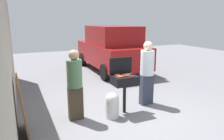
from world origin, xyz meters
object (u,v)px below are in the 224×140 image
at_px(hot_dog_2, 117,75).
at_px(leaning_board, 23,108).
at_px(hot_dog_11, 119,76).
at_px(hot_dog_12, 123,75).
at_px(hot_dog_10, 122,77).
at_px(person_right, 147,71).
at_px(hot_dog_0, 118,76).
at_px(hot_dog_7, 128,74).
at_px(person_left, 75,83).
at_px(parked_minivan, 111,48).
at_px(hot_dog_8, 120,77).
at_px(propane_tank, 112,105).
at_px(hot_dog_5, 127,75).
at_px(hot_dog_4, 129,74).
at_px(hot_dog_6, 131,76).
at_px(hot_dog_9, 126,76).
at_px(bbq_grill, 125,82).
at_px(hot_dog_3, 125,74).
at_px(hot_dog_1, 117,75).

relative_size(hot_dog_2, leaning_board, 0.11).
relative_size(hot_dog_11, hot_dog_12, 1.00).
distance_m(hot_dog_10, person_right, 0.99).
distance_m(hot_dog_0, hot_dog_7, 0.30).
bearing_deg(person_left, hot_dog_12, -6.34).
bearing_deg(parked_minivan, hot_dog_8, 68.99).
relative_size(hot_dog_7, hot_dog_12, 1.00).
bearing_deg(hot_dog_0, propane_tank, -146.99).
xyz_separation_m(hot_dog_5, hot_dog_10, (-0.19, -0.07, 0.00)).
relative_size(hot_dog_4, hot_dog_5, 1.00).
distance_m(hot_dog_6, hot_dog_9, 0.12).
bearing_deg(hot_dog_12, bbq_grill, -10.61).
bearing_deg(hot_dog_3, hot_dog_10, -135.98).
distance_m(hot_dog_4, hot_dog_7, 0.08).
xyz_separation_m(bbq_grill, person_right, (0.81, 0.26, 0.14)).
distance_m(hot_dog_1, hot_dog_2, 0.06).
bearing_deg(hot_dog_8, person_right, 20.17).
xyz_separation_m(hot_dog_0, person_right, (0.99, 0.25, -0.02)).
bearing_deg(hot_dog_6, parked_minivan, 71.43).
xyz_separation_m(hot_dog_3, hot_dog_5, (0.02, -0.09, 0.00)).
height_order(propane_tank, leaning_board, leaning_board).
relative_size(bbq_grill, hot_dog_5, 7.30).
distance_m(hot_dog_11, person_right, 1.01).
xyz_separation_m(hot_dog_2, leaning_board, (-2.20, -0.32, -0.36)).
bearing_deg(hot_dog_6, person_right, 28.66).
distance_m(hot_dog_2, hot_dog_8, 0.24).
bearing_deg(hot_dog_2, person_left, 179.89).
bearing_deg(person_right, hot_dog_6, 43.69).
height_order(hot_dog_2, propane_tank, hot_dog_2).
height_order(person_right, parked_minivan, parked_minivan).
bearing_deg(hot_dog_12, hot_dog_11, -158.90).
relative_size(hot_dog_2, parked_minivan, 0.03).
bearing_deg(person_left, hot_dog_10, -10.94).
height_order(hot_dog_11, hot_dog_12, same).
bearing_deg(hot_dog_4, hot_dog_0, -165.24).
xyz_separation_m(hot_dog_0, hot_dog_2, (0.05, 0.13, 0.00)).
distance_m(hot_dog_5, hot_dog_6, 0.14).
bearing_deg(hot_dog_8, hot_dog_9, 13.39).
bearing_deg(hot_dog_9, hot_dog_7, 42.52).
distance_m(hot_dog_4, hot_dog_10, 0.36).
bearing_deg(hot_dog_10, hot_dog_9, 4.00).
bearing_deg(hot_dog_0, hot_dog_8, -89.03).
bearing_deg(hot_dog_8, hot_dog_12, 43.12).
height_order(hot_dog_1, hot_dog_6, same).
xyz_separation_m(bbq_grill, parked_minivan, (1.62, 4.41, 0.22)).
relative_size(hot_dog_1, hot_dog_4, 1.00).
xyz_separation_m(hot_dog_1, hot_dog_6, (0.27, -0.22, 0.00)).
height_order(bbq_grill, hot_dog_5, hot_dog_5).
height_order(hot_dog_1, hot_dog_10, same).
relative_size(hot_dog_0, hot_dog_10, 1.00).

